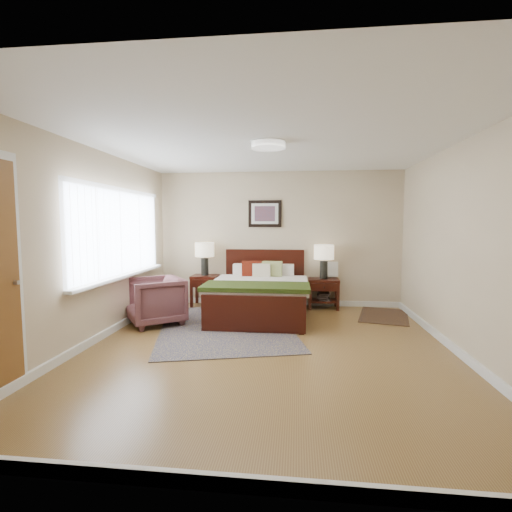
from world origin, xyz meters
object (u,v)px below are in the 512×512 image
Objects in this scene: nightstand_left at (205,282)px; lamp_left at (205,252)px; bed at (260,288)px; rug_persian at (226,327)px; nightstand_right at (323,290)px; lamp_right at (324,255)px; armchair at (155,301)px.

lamp_left is at bearing 90.00° from nightstand_left.
bed is 0.73× the size of rug_persian.
nightstand_right is 0.21× the size of rug_persian.
lamp_right is (-0.00, 0.01, 0.64)m from nightstand_right.
armchair is (-1.54, -0.65, -0.12)m from bed.
bed is at bearing 43.02° from rug_persian.
nightstand_left is 0.22× the size of rug_persian.
lamp_right is at bearing 0.53° from nightstand_left.
nightstand_left is at bearing 148.02° from bed.
nightstand_left is 2.20m from nightstand_right.
armchair is at bearing -152.68° from lamp_right.
armchair is (-2.63, -1.36, -0.61)m from lamp_right.
nightstand_left is 0.72× the size of armchair.
nightstand_left is 0.93× the size of lamp_left.
armchair is (-2.63, -1.35, 0.02)m from nightstand_right.
bed is 1.68m from armchair.
lamp_left is 1.85m from rug_persian.
lamp_left is at bearing 180.00° from lamp_right.
rug_persian is (-1.53, -1.40, -0.97)m from lamp_right.
lamp_right is at bearing 0.00° from lamp_left.
bed is 3.36× the size of nightstand_left.
rug_persian is (0.67, -1.38, -0.44)m from nightstand_left.
nightstand_left is at bearing -179.81° from nightstand_right.
lamp_left is (-1.11, 0.71, 0.53)m from bed.
nightstand_left is 2.26m from lamp_right.
bed is 1.30m from nightstand_right.
nightstand_right is at bearing 32.74° from bed.
nightstand_left is at bearing -90.00° from lamp_left.
armchair reaches higher than rug_persian.
lamp_right is at bearing 33.23° from bed.
nightstand_right is at bearing 0.19° from nightstand_left.
lamp_left is (-2.20, 0.01, 0.67)m from nightstand_right.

